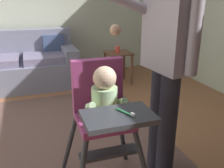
% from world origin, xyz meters
% --- Properties ---
extents(ground, '(6.14, 6.48, 0.10)m').
position_xyz_m(ground, '(0.00, 0.00, -0.05)').
color(ground, '#925A3B').
extents(area_rug, '(2.01, 2.48, 0.01)m').
position_xyz_m(area_rug, '(-0.17, 0.06, 0.00)').
color(area_rug, brown).
rests_on(area_rug, ground).
extents(couch, '(1.67, 0.86, 0.86)m').
position_xyz_m(couch, '(-0.52, 1.95, 0.33)').
color(couch, slate).
rests_on(couch, ground).
extents(high_chair, '(0.62, 0.73, 0.97)m').
position_xyz_m(high_chair, '(0.02, -0.67, 0.67)').
color(high_chair, '#31343B').
rests_on(high_chair, ground).
extents(adult_standing, '(0.55, 0.50, 1.63)m').
position_xyz_m(adult_standing, '(0.51, -0.62, 0.93)').
color(adult_standing, '#282734').
rests_on(adult_standing, ground).
extents(toy_ball, '(0.16, 0.16, 0.16)m').
position_xyz_m(toy_ball, '(0.43, 0.75, 0.08)').
color(toy_ball, orange).
rests_on(toy_ball, ground).
extents(side_table, '(0.40, 0.40, 0.52)m').
position_xyz_m(side_table, '(0.95, 1.56, 0.38)').
color(side_table, brown).
rests_on(side_table, ground).
extents(sippy_cup, '(0.07, 0.07, 0.10)m').
position_xyz_m(sippy_cup, '(0.94, 1.56, 0.57)').
color(sippy_cup, '#D13D33').
rests_on(sippy_cup, side_table).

